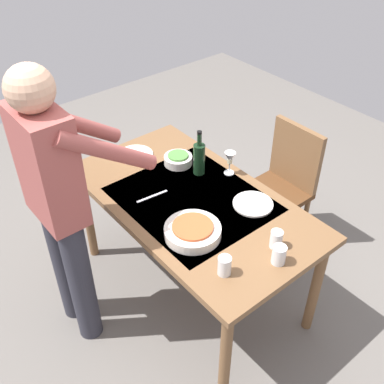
# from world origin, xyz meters

# --- Properties ---
(ground_plane) EXTENTS (6.00, 6.00, 0.00)m
(ground_plane) POSITION_xyz_m (0.00, 0.00, 0.00)
(ground_plane) COLOR #66605B
(dining_table) EXTENTS (1.53, 0.85, 0.76)m
(dining_table) POSITION_xyz_m (0.00, 0.00, 0.68)
(dining_table) COLOR brown
(dining_table) RESTS_ON ground_plane
(chair_near) EXTENTS (0.40, 0.40, 0.91)m
(chair_near) POSITION_xyz_m (-0.02, -0.81, 0.53)
(chair_near) COLOR #523019
(chair_near) RESTS_ON ground_plane
(person_server) EXTENTS (0.42, 0.61, 1.69)m
(person_server) POSITION_xyz_m (0.22, 0.68, 0.96)
(person_server) COLOR #2D2D38
(person_server) RESTS_ON ground_plane
(wine_bottle) EXTENTS (0.07, 0.07, 0.30)m
(wine_bottle) POSITION_xyz_m (0.17, -0.20, 0.87)
(wine_bottle) COLOR black
(wine_bottle) RESTS_ON dining_table
(wine_glass_left) EXTENTS (0.07, 0.07, 0.15)m
(wine_glass_left) POSITION_xyz_m (0.05, -0.34, 0.87)
(wine_glass_left) COLOR white
(wine_glass_left) RESTS_ON dining_table
(water_cup_near_left) EXTENTS (0.06, 0.06, 0.10)m
(water_cup_near_left) POSITION_xyz_m (-0.57, -0.08, 0.81)
(water_cup_near_left) COLOR silver
(water_cup_near_left) RESTS_ON dining_table
(water_cup_near_right) EXTENTS (0.07, 0.07, 0.10)m
(water_cup_near_right) POSITION_xyz_m (-0.54, 0.24, 0.81)
(water_cup_near_right) COLOR silver
(water_cup_near_right) RESTS_ON dining_table
(water_cup_far_left) EXTENTS (0.07, 0.07, 0.10)m
(water_cup_far_left) POSITION_xyz_m (-0.65, -0.01, 0.81)
(water_cup_far_left) COLOR silver
(water_cup_far_left) RESTS_ON dining_table
(serving_bowl_pasta) EXTENTS (0.30, 0.30, 0.07)m
(serving_bowl_pasta) POSITION_xyz_m (-0.24, 0.19, 0.80)
(serving_bowl_pasta) COLOR silver
(serving_bowl_pasta) RESTS_ON dining_table
(side_bowl_salad) EXTENTS (0.18, 0.18, 0.07)m
(side_bowl_salad) POSITION_xyz_m (0.33, -0.16, 0.80)
(side_bowl_salad) COLOR silver
(side_bowl_salad) RESTS_ON dining_table
(dinner_plate_near) EXTENTS (0.23, 0.23, 0.01)m
(dinner_plate_near) POSITION_xyz_m (-0.26, -0.23, 0.77)
(dinner_plate_near) COLOR silver
(dinner_plate_near) RESTS_ON dining_table
(dinner_plate_far) EXTENTS (0.23, 0.23, 0.01)m
(dinner_plate_far) POSITION_xyz_m (0.59, -0.00, 0.77)
(dinner_plate_far) COLOR silver
(dinner_plate_far) RESTS_ON dining_table
(table_knife) EXTENTS (0.04, 0.20, 0.00)m
(table_knife) POSITION_xyz_m (0.16, 0.17, 0.76)
(table_knife) COLOR silver
(table_knife) RESTS_ON dining_table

